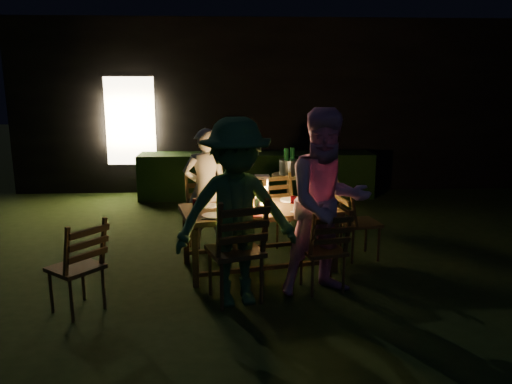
{
  "coord_description": "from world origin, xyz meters",
  "views": [
    {
      "loc": [
        -1.0,
        -5.16,
        2.07
      ],
      "look_at": [
        -0.69,
        0.42,
        0.82
      ],
      "focal_mm": 35.0,
      "sensor_mm": 36.0,
      "label": 1
    }
  ],
  "objects": [
    {
      "name": "wineglass_d",
      "position": [
        -0.11,
        0.48,
        0.79
      ],
      "size": [
        0.06,
        0.06,
        0.18
      ],
      "primitive_type": null,
      "color": "#59070F",
      "rests_on": "dining_table"
    },
    {
      "name": "bottle_bucket_a",
      "position": [
        -0.15,
        2.12,
        0.86
      ],
      "size": [
        0.07,
        0.07,
        0.32
      ],
      "primitive_type": "cylinder",
      "color": "#0F471E",
      "rests_on": "side_table"
    },
    {
      "name": "dining_table",
      "position": [
        -0.67,
        0.17,
        0.63
      ],
      "size": [
        1.83,
        1.18,
        0.7
      ],
      "rotation": [
        0.0,
        0.0,
        0.22
      ],
      "color": "#4A3318",
      "rests_on": "ground"
    },
    {
      "name": "wineglass_e",
      "position": [
        -0.71,
        -0.14,
        0.79
      ],
      "size": [
        0.06,
        0.06,
        0.18
      ],
      "primitive_type": null,
      "color": "silver",
      "rests_on": "dining_table"
    },
    {
      "name": "side_table",
      "position": [
        -0.1,
        2.16,
        0.62
      ],
      "size": [
        0.52,
        0.52,
        0.7
      ],
      "color": "olive",
      "rests_on": "ground"
    },
    {
      "name": "chair_near_right",
      "position": [
        -0.07,
        -0.48,
        0.27
      ],
      "size": [
        0.49,
        0.51,
        0.91
      ],
      "rotation": [
        0.0,
        0.0,
        0.21
      ],
      "color": "#4A3318",
      "rests_on": "ground"
    },
    {
      "name": "wineglass_a",
      "position": [
        -1.03,
        0.38,
        0.79
      ],
      "size": [
        0.06,
        0.06,
        0.18
      ],
      "primitive_type": null,
      "color": "#59070F",
      "rests_on": "dining_table"
    },
    {
      "name": "ice_bucket",
      "position": [
        -0.1,
        2.16,
        0.81
      ],
      "size": [
        0.3,
        0.3,
        0.22
      ],
      "primitive_type": "cylinder",
      "color": "#A5A8AD",
      "rests_on": "side_table"
    },
    {
      "name": "napkin_left",
      "position": [
        -0.75,
        -0.17,
        0.71
      ],
      "size": [
        0.18,
        0.14,
        0.01
      ],
      "primitive_type": "cube",
      "color": "red",
      "rests_on": "dining_table"
    },
    {
      "name": "plate_near_right",
      "position": [
        -0.19,
        0.06,
        0.71
      ],
      "size": [
        0.25,
        0.25,
        0.01
      ],
      "primitive_type": "cylinder",
      "color": "white",
      "rests_on": "dining_table"
    },
    {
      "name": "person_house_side",
      "position": [
        -1.29,
        0.88,
        0.76
      ],
      "size": [
        0.62,
        0.47,
        1.52
      ],
      "primitive_type": "imported",
      "rotation": [
        0.0,
        0.0,
        3.36
      ],
      "color": "white",
      "rests_on": "ground"
    },
    {
      "name": "chair_end",
      "position": [
        0.53,
        0.44,
        0.29
      ],
      "size": [
        0.52,
        0.49,
        0.95
      ],
      "rotation": [
        0.0,
        0.0,
        -1.4
      ],
      "color": "#4A3318",
      "rests_on": "ground"
    },
    {
      "name": "garden_envelope",
      "position": [
        -0.01,
        6.15,
        1.58
      ],
      "size": [
        40.0,
        40.0,
        3.2
      ],
      "color": "black",
      "rests_on": "ground"
    },
    {
      "name": "napkin_right",
      "position": [
        -0.07,
        -0.0,
        0.71
      ],
      "size": [
        0.18,
        0.14,
        0.01
      ],
      "primitive_type": "cube",
      "color": "red",
      "rests_on": "dining_table"
    },
    {
      "name": "person_opp_right",
      "position": [
        -0.06,
        -0.53,
        0.92
      ],
      "size": [
        1.02,
        0.87,
        1.83
      ],
      "primitive_type": "imported",
      "rotation": [
        0.0,
        0.0,
        0.22
      ],
      "color": "#E89FCF",
      "rests_on": "ground"
    },
    {
      "name": "chair_near_left",
      "position": [
        -0.94,
        -0.68,
        0.33
      ],
      "size": [
        0.62,
        0.64,
        1.08
      ],
      "rotation": [
        0.0,
        0.0,
        0.32
      ],
      "color": "#4A3318",
      "rests_on": "ground"
    },
    {
      "name": "wineglass_b",
      "position": [
        -1.35,
        -0.1,
        0.79
      ],
      "size": [
        0.06,
        0.06,
        0.18
      ],
      "primitive_type": null,
      "color": "#59070F",
      "rests_on": "dining_table"
    },
    {
      "name": "wineglass_c",
      "position": [
        -0.32,
        -0.04,
        0.79
      ],
      "size": [
        0.06,
        0.06,
        0.18
      ],
      "primitive_type": null,
      "color": "#59070F",
      "rests_on": "dining_table"
    },
    {
      "name": "plate_far_right",
      "position": [
        -0.28,
        0.49,
        0.71
      ],
      "size": [
        0.25,
        0.25,
        0.01
      ],
      "primitive_type": "cylinder",
      "color": "white",
      "rests_on": "dining_table"
    },
    {
      "name": "bottle_bucket_b",
      "position": [
        -0.05,
        2.2,
        0.86
      ],
      "size": [
        0.07,
        0.07,
        0.32
      ],
      "primitive_type": "cylinder",
      "color": "#0F471E",
      "rests_on": "side_table"
    },
    {
      "name": "plate_far_left",
      "position": [
        -1.26,
        0.27,
        0.71
      ],
      "size": [
        0.25,
        0.25,
        0.01
      ],
      "primitive_type": "cylinder",
      "color": "white",
      "rests_on": "dining_table"
    },
    {
      "name": "chair_spare",
      "position": [
        -2.39,
        -0.83,
        0.28
      ],
      "size": [
        0.6,
        0.6,
        0.92
      ],
      "rotation": [
        0.0,
        0.0,
        0.87
      ],
      "color": "#4A3318",
      "rests_on": "ground"
    },
    {
      "name": "lantern",
      "position": [
        -0.63,
        0.23,
        0.86
      ],
      "size": [
        0.16,
        0.16,
        0.35
      ],
      "color": "white",
      "rests_on": "dining_table"
    },
    {
      "name": "person_opp_left",
      "position": [
        -0.94,
        -0.72,
        0.88
      ],
      "size": [
        1.25,
        0.88,
        1.76
      ],
      "primitive_type": "imported",
      "rotation": [
        0.0,
        0.0,
        0.22
      ],
      "color": "#366C3C",
      "rests_on": "ground"
    },
    {
      "name": "chair_far_right",
      "position": [
        -0.3,
        1.04,
        0.28
      ],
      "size": [
        0.54,
        0.55,
        0.92
      ],
      "rotation": [
        0.0,
        0.0,
        3.49
      ],
      "color": "#4A3318",
      "rests_on": "ground"
    },
    {
      "name": "plate_near_left",
      "position": [
        -1.16,
        -0.16,
        0.71
      ],
      "size": [
        0.25,
        0.25,
        0.01
      ],
      "primitive_type": "cylinder",
      "color": "white",
      "rests_on": "dining_table"
    },
    {
      "name": "phone",
      "position": [
        -1.21,
        -0.25,
        0.71
      ],
      "size": [
        0.14,
        0.07,
        0.01
      ],
      "primitive_type": "cube",
      "color": "black",
      "rests_on": "dining_table"
    },
    {
      "name": "chair_far_left",
      "position": [
        -1.28,
        0.83,
        0.31
      ],
      "size": [
        0.57,
        0.6,
        1.03
      ],
      "rotation": [
        0.0,
        0.0,
        3.4
      ],
      "color": "#4A3318",
      "rests_on": "ground"
    },
    {
      "name": "bottle_table",
      "position": [
        -0.92,
        0.12,
        0.84
      ],
      "size": [
        0.07,
        0.07,
        0.28
      ],
      "primitive_type": "cylinder",
      "color": "#0F471E",
      "rests_on": "dining_table"
    }
  ]
}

